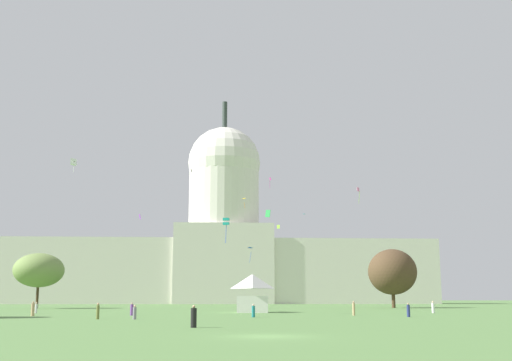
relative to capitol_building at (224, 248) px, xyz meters
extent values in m
plane|color=#567F42|center=(0.76, -185.21, -19.22)|extent=(800.00, 800.00, 0.00)
cube|color=silver|center=(-36.35, 0.00, -8.35)|extent=(72.69, 24.22, 21.75)
cube|color=silver|center=(36.35, 0.00, -8.35)|extent=(72.69, 24.22, 21.75)
cube|color=silver|center=(0.00, 0.00, -5.92)|extent=(33.36, 26.64, 26.60)
cylinder|color=silver|center=(0.00, 0.00, 18.85)|extent=(24.67, 24.67, 22.94)
sphere|color=silver|center=(0.00, 0.00, 30.32)|extent=(25.70, 25.70, 25.70)
cylinder|color=#2D3833|center=(0.00, 0.00, 48.11)|extent=(1.80, 1.80, 9.89)
cube|color=white|center=(3.15, -126.07, -18.00)|extent=(4.91, 7.03, 2.44)
pyramid|color=white|center=(3.15, -126.07, -14.61)|extent=(5.15, 7.38, 2.18)
cylinder|color=#4C3823|center=(35.54, -87.10, -16.87)|extent=(0.77, 0.77, 4.70)
ellipsoid|color=#4C3823|center=(35.54, -87.10, -11.60)|extent=(14.15, 14.58, 9.75)
cylinder|color=#42301E|center=(-38.74, -89.18, -16.42)|extent=(0.54, 0.54, 5.61)
ellipsoid|color=olive|center=(-38.74, -89.18, -11.52)|extent=(10.26, 10.80, 6.97)
cylinder|color=silver|center=(28.94, -131.68, -18.49)|extent=(0.57, 0.57, 1.46)
sphere|color=beige|center=(28.94, -131.68, -17.65)|extent=(0.34, 0.34, 0.24)
cylinder|color=black|center=(-3.97, -174.10, -18.49)|extent=(0.56, 0.56, 1.46)
sphere|color=tan|center=(-3.97, -174.10, -17.66)|extent=(0.27, 0.27, 0.22)
cylinder|color=tan|center=(-24.49, -143.24, -18.46)|extent=(0.60, 0.60, 1.53)
sphere|color=tan|center=(-24.49, -143.24, -17.58)|extent=(0.32, 0.32, 0.22)
cylinder|color=#703D93|center=(-12.85, -141.17, -18.54)|extent=(0.57, 0.57, 1.36)
sphere|color=beige|center=(-12.85, -141.17, -17.74)|extent=(0.32, 0.32, 0.24)
cylinder|color=tan|center=(14.90, -143.19, -18.46)|extent=(0.40, 0.40, 1.53)
sphere|color=tan|center=(14.90, -143.19, -17.58)|extent=(0.27, 0.27, 0.23)
cylinder|color=#1E757A|center=(1.97, -149.32, -18.59)|extent=(0.53, 0.53, 1.27)
sphere|color=beige|center=(1.97, -149.32, -17.83)|extent=(0.33, 0.33, 0.23)
cylinder|color=gray|center=(-10.71, -155.59, -18.61)|extent=(0.48, 0.48, 1.23)
sphere|color=beige|center=(-10.71, -155.59, -17.87)|extent=(0.31, 0.31, 0.24)
cylinder|color=navy|center=(20.06, -149.14, -18.53)|extent=(0.53, 0.53, 1.39)
sphere|color=tan|center=(20.06, -149.14, -17.73)|extent=(0.30, 0.30, 0.21)
cylinder|color=silver|center=(-27.88, -129.43, -18.55)|extent=(0.43, 0.43, 1.34)
sphere|color=beige|center=(-27.88, -129.43, -17.76)|extent=(0.30, 0.30, 0.24)
cylinder|color=olive|center=(-14.60, -154.90, -18.50)|extent=(0.32, 0.32, 1.44)
sphere|color=tan|center=(-14.60, -154.90, -17.66)|extent=(0.26, 0.26, 0.25)
cube|color=teal|center=(-1.06, -136.58, -7.04)|extent=(0.96, 0.97, 0.42)
cube|color=teal|center=(-1.06, -136.58, -6.44)|extent=(0.96, 0.97, 0.42)
cylinder|color=blue|center=(-1.06, -136.58, -8.47)|extent=(0.15, 0.40, 2.49)
cube|color=green|center=(4.76, -135.70, -5.49)|extent=(0.74, 0.48, 1.10)
cube|color=white|center=(-30.62, -99.17, 8.85)|extent=(1.26, 1.19, 0.72)
cube|color=white|center=(-30.62, -99.17, 9.54)|extent=(1.26, 1.19, 0.72)
cylinder|color=white|center=(-30.54, -99.17, 7.86)|extent=(0.17, 0.26, 1.50)
cube|color=purple|center=(-21.73, -62.85, 2.97)|extent=(0.63, 1.01, 1.31)
cube|color=#8CD133|center=(15.01, -44.54, 2.67)|extent=(0.74, 0.63, 1.05)
cube|color=#D1339E|center=(11.84, -55.79, 14.34)|extent=(0.48, 0.63, 0.82)
cylinder|color=#D1339E|center=(11.71, -55.79, 12.90)|extent=(0.13, 0.39, 2.14)
pyramid|color=#33BCDB|center=(25.35, -20.80, 9.24)|extent=(1.24, 1.11, 0.33)
pyramid|color=blue|center=(5.95, -63.14, -4.94)|extent=(1.32, 1.15, 0.36)
cylinder|color=blue|center=(6.15, -62.73, -7.08)|extent=(0.50, 0.32, 2.93)
pyramid|color=gold|center=(4.81, -66.81, 6.85)|extent=(1.31, 1.35, 0.18)
cylinder|color=orange|center=(4.44, -67.05, 5.52)|extent=(0.22, 0.14, 1.47)
cube|color=black|center=(-10.66, -24.56, 22.59)|extent=(0.50, 0.86, 1.31)
cube|color=pink|center=(29.01, -85.21, 6.69)|extent=(0.66, 0.79, 1.06)
cylinder|color=#8CD133|center=(29.20, -85.21, 4.85)|extent=(0.28, 0.35, 2.72)
camera|label=1|loc=(-2.26, -223.52, -16.95)|focal=44.73mm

